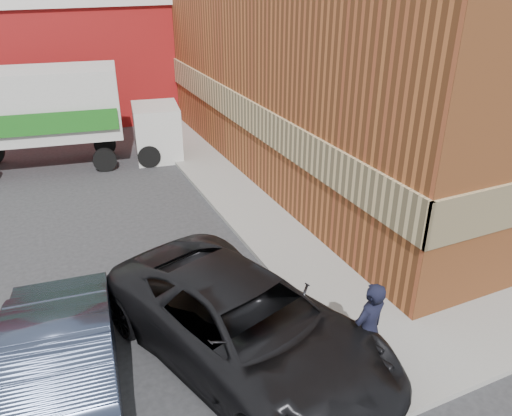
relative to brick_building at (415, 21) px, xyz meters
name	(u,v)px	position (x,y,z in m)	size (l,w,h in m)	color
ground	(349,347)	(-8.50, -9.00, -4.68)	(90.00, 90.00, 0.00)	#28282B
brick_building	(415,21)	(0.00, 0.00, 0.00)	(14.25, 18.25, 9.36)	#A6572A
sidewalk_west	(214,175)	(-7.90, 0.00, -4.62)	(1.80, 18.00, 0.12)	gray
man	(369,330)	(-8.70, -9.71, -3.65)	(0.67, 0.44, 1.83)	black
sedan	(61,381)	(-13.54, -8.50, -3.88)	(1.69, 4.86, 1.60)	#283043
suv_a	(245,325)	(-10.44, -8.50, -3.85)	(2.76, 5.98, 1.66)	black
box_truck	(60,111)	(-12.29, 3.19, -2.70)	(7.21, 3.17, 3.44)	silver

